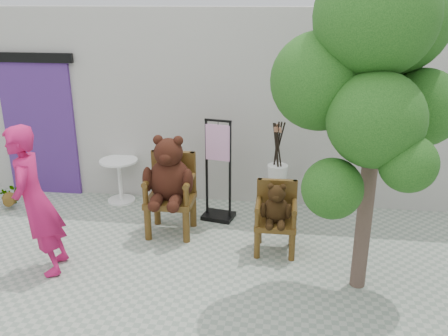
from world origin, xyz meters
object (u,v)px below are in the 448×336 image
at_px(chair_big, 170,179).
at_px(chair_small, 276,211).
at_px(stool_bucket, 277,176).
at_px(display_stand, 218,182).
at_px(tree, 375,52).
at_px(cafe_table, 120,175).
at_px(person, 35,202).

bearing_deg(chair_big, chair_small, -12.34).
distance_m(chair_big, stool_bucket, 1.62).
distance_m(chair_small, display_stand, 1.22).
bearing_deg(tree, cafe_table, 150.89).
bearing_deg(tree, person, -176.45).
relative_size(person, stool_bucket, 1.24).
distance_m(chair_small, stool_bucket, 1.04).
relative_size(display_stand, stool_bucket, 1.04).
xyz_separation_m(person, tree, (3.65, 0.23, 1.72)).
bearing_deg(chair_big, stool_bucket, 26.50).
relative_size(cafe_table, display_stand, 0.47).
bearing_deg(cafe_table, display_stand, -14.31).
height_order(cafe_table, stool_bucket, stool_bucket).
height_order(chair_big, stool_bucket, stool_bucket).
bearing_deg(chair_big, tree, -21.95).
height_order(chair_big, cafe_table, chair_big).
bearing_deg(stool_bucket, display_stand, -168.03).
relative_size(cafe_table, stool_bucket, 0.48).
height_order(person, tree, tree).
bearing_deg(tree, chair_big, 158.05).
bearing_deg(chair_small, person, -162.63).
relative_size(chair_big, stool_bucket, 0.97).
height_order(stool_bucket, tree, tree).
height_order(chair_small, tree, tree).
relative_size(chair_small, cafe_table, 1.34).
xyz_separation_m(chair_small, cafe_table, (-2.53, 1.28, -0.12)).
distance_m(stool_bucket, tree, 2.74).
distance_m(person, display_stand, 2.56).
bearing_deg(person, chair_big, 118.86).
bearing_deg(cafe_table, person, -95.94).
relative_size(chair_small, tree, 0.26).
relative_size(person, cafe_table, 2.55).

